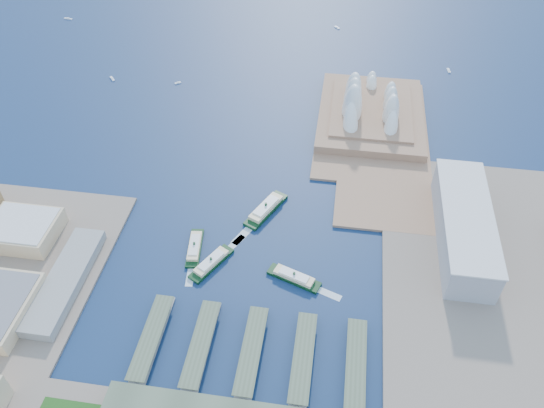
% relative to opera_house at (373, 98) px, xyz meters
% --- Properties ---
extents(ground, '(3000.00, 3000.00, 0.00)m').
position_rel_opera_house_xyz_m(ground, '(-105.00, -280.00, -32.00)').
color(ground, '#0F2446').
rests_on(ground, ground).
extents(east_land, '(240.00, 500.00, 3.00)m').
position_rel_opera_house_xyz_m(east_land, '(135.00, -330.00, -30.50)').
color(east_land, gray).
rests_on(east_land, ground).
extents(peninsula, '(135.00, 220.00, 3.00)m').
position_rel_opera_house_xyz_m(peninsula, '(2.50, -20.00, -30.50)').
color(peninsula, '#956E51').
rests_on(peninsula, ground).
extents(opera_house, '(134.00, 180.00, 58.00)m').
position_rel_opera_house_xyz_m(opera_house, '(0.00, 0.00, 0.00)').
color(opera_house, white).
rests_on(opera_house, peninsula).
extents(toaster_building, '(45.00, 155.00, 35.00)m').
position_rel_opera_house_xyz_m(toaster_building, '(90.00, -200.00, -11.50)').
color(toaster_building, '#98989D').
rests_on(toaster_building, east_land).
extents(ferry_wharves, '(184.00, 90.00, 9.30)m').
position_rel_opera_house_xyz_m(ferry_wharves, '(-91.00, -355.00, -27.35)').
color(ferry_wharves, '#4C5943').
rests_on(ferry_wharves, ground).
extents(ferry_a, '(18.67, 50.57, 9.34)m').
position_rel_opera_house_xyz_m(ferry_a, '(-165.95, -249.41, -27.33)').
color(ferry_a, black).
rests_on(ferry_a, ground).
extents(ferry_b, '(40.12, 61.44, 11.48)m').
position_rel_opera_house_xyz_m(ferry_b, '(-105.57, -186.83, -26.26)').
color(ferry_b, black).
rests_on(ferry_b, ground).
extents(ferry_c, '(36.25, 51.08, 9.68)m').
position_rel_opera_house_xyz_m(ferry_c, '(-145.34, -266.27, -27.16)').
color(ferry_c, black).
rests_on(ferry_c, ground).
extents(ferry_d, '(52.22, 29.44, 9.61)m').
position_rel_opera_house_xyz_m(ferry_d, '(-65.99, -272.13, -27.19)').
color(ferry_d, black).
rests_on(ferry_d, ground).
extents(boat_a, '(10.67, 11.97, 2.48)m').
position_rel_opera_house_xyz_m(boat_a, '(-362.52, 46.06, -30.76)').
color(boat_a, white).
rests_on(boat_a, ground).
extents(boat_b, '(8.69, 7.45, 2.31)m').
position_rel_opera_house_xyz_m(boat_b, '(-267.59, 48.72, -30.84)').
color(boat_b, white).
rests_on(boat_b, ground).
extents(boat_c, '(5.14, 12.38, 2.70)m').
position_rel_opera_house_xyz_m(boat_c, '(110.75, 139.48, -30.65)').
color(boat_c, white).
rests_on(boat_c, ground).
extents(boat_d, '(14.68, 5.08, 2.43)m').
position_rel_opera_house_xyz_m(boat_d, '(-507.61, 223.08, -30.79)').
color(boat_d, white).
rests_on(boat_d, ground).
extents(boat_e, '(9.37, 10.28, 2.60)m').
position_rel_opera_house_xyz_m(boat_e, '(-57.29, 255.80, -30.70)').
color(boat_e, white).
rests_on(boat_e, ground).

